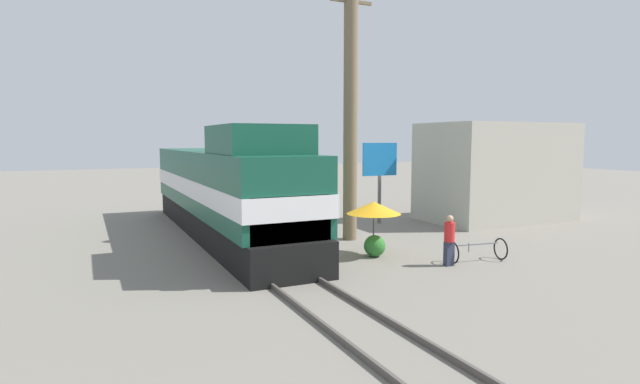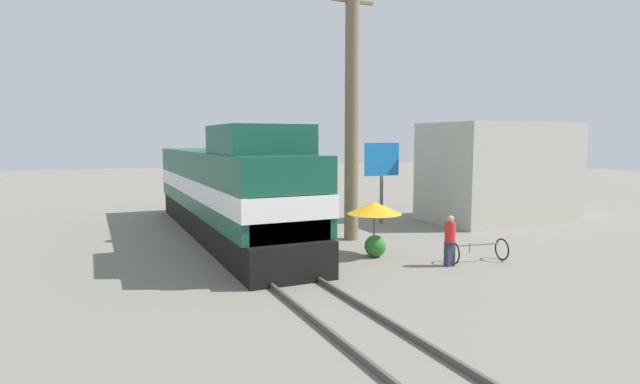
% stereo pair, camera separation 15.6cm
% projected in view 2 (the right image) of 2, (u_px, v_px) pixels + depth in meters
% --- Properties ---
extents(ground_plane, '(120.00, 120.00, 0.00)m').
position_uv_depth(ground_plane, '(258.00, 258.00, 17.14)').
color(ground_plane, slate).
extents(rail_near, '(0.08, 29.11, 0.15)m').
position_uv_depth(rail_near, '(237.00, 258.00, 16.83)').
color(rail_near, '#4C4742').
rests_on(rail_near, ground_plane).
extents(rail_far, '(0.08, 29.11, 0.15)m').
position_uv_depth(rail_far, '(277.00, 254.00, 17.43)').
color(rail_far, '#4C4742').
rests_on(rail_far, ground_plane).
extents(locomotive, '(2.95, 16.32, 4.54)m').
position_uv_depth(locomotive, '(226.00, 191.00, 20.71)').
color(locomotive, black).
rests_on(locomotive, ground_plane).
extents(utility_pole, '(1.80, 0.57, 10.74)m').
position_uv_depth(utility_pole, '(352.00, 106.00, 19.89)').
color(utility_pole, '#726047').
rests_on(utility_pole, ground_plane).
extents(vendor_umbrella, '(1.90, 1.90, 1.92)m').
position_uv_depth(vendor_umbrella, '(374.00, 208.00, 17.36)').
color(vendor_umbrella, '#4C4C4C').
rests_on(vendor_umbrella, ground_plane).
extents(billboard_sign, '(1.89, 0.12, 3.92)m').
position_uv_depth(billboard_sign, '(382.00, 164.00, 24.04)').
color(billboard_sign, '#595959').
rests_on(billboard_sign, ground_plane).
extents(shrub_cluster, '(0.76, 0.76, 0.76)m').
position_uv_depth(shrub_cluster, '(375.00, 246.00, 17.36)').
color(shrub_cluster, '#2D722D').
rests_on(shrub_cluster, ground_plane).
extents(person_bystander, '(0.34, 0.34, 1.65)m').
position_uv_depth(person_bystander, '(450.00, 239.00, 16.03)').
color(person_bystander, '#2D3347').
rests_on(person_bystander, ground_plane).
extents(bicycle, '(2.00, 1.01, 0.74)m').
position_uv_depth(bicycle, '(478.00, 251.00, 16.61)').
color(bicycle, black).
rests_on(bicycle, ground_plane).
extents(building_block_distant, '(7.23, 4.36, 4.89)m').
position_uv_depth(building_block_distant, '(498.00, 172.00, 25.19)').
color(building_block_distant, '#B7B2A3').
rests_on(building_block_distant, ground_plane).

